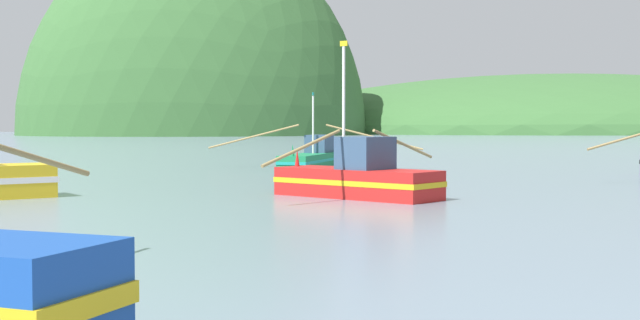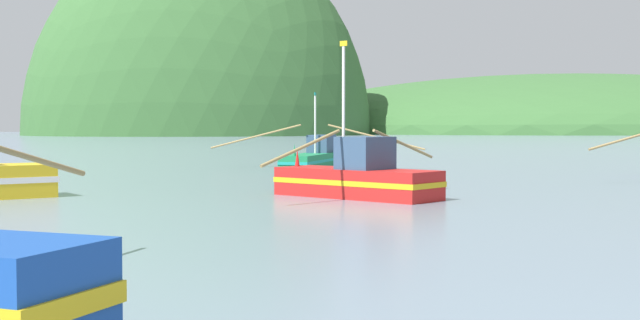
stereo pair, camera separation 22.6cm
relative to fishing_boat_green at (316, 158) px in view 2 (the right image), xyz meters
name	(u,v)px [view 2 (the right image)]	position (x,y,z in m)	size (l,w,h in m)	color
hill_far_left	(568,132)	(141.17, 199.20, -0.68)	(204.34, 163.47, 37.79)	#386633
hill_far_right	(202,135)	(14.58, 165.61, -0.68)	(88.10, 70.48, 105.71)	#386633
fishing_boat_green	(316,158)	(0.00, 0.00, 0.00)	(12.34, 9.46, 4.87)	#197A47
fishing_boat_red	(358,178)	(-4.14, -21.54, 0.09)	(8.85, 6.89, 6.11)	red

